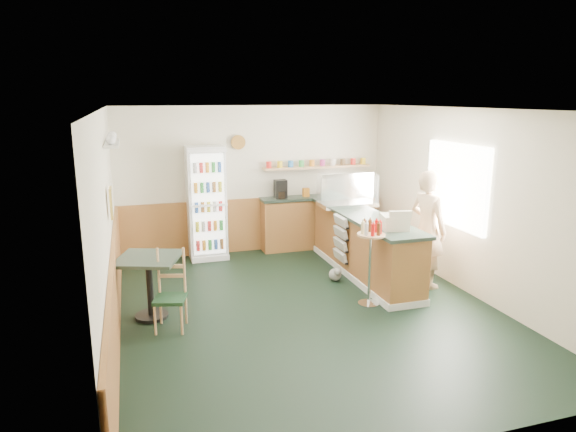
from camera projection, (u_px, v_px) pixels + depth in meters
name	position (u px, v px, depth m)	size (l,w,h in m)	color
ground	(307.00, 309.00, 7.04)	(6.00, 6.00, 0.00)	black
room_envelope	(276.00, 192.00, 7.31)	(5.04, 6.02, 2.72)	beige
service_counter	(364.00, 248.00, 8.33)	(0.68, 3.01, 1.01)	#A17134
back_counter	(317.00, 219.00, 9.87)	(2.24, 0.42, 1.69)	#A17134
drinks_fridge	(207.00, 203.00, 9.10)	(0.67, 0.55, 2.02)	white
display_case	(347.00, 190.00, 8.80)	(0.97, 0.51, 0.55)	silver
cash_register	(394.00, 222.00, 7.29)	(0.35, 0.37, 0.20)	beige
shopkeeper	(428.00, 229.00, 7.75)	(0.60, 0.43, 1.80)	tan
condiment_stand	(371.00, 250.00, 7.04)	(0.38, 0.38, 1.20)	silver
newspaper_rack	(341.00, 239.00, 8.31)	(0.09, 0.47, 0.75)	black
cafe_table	(149.00, 275.00, 6.66)	(0.97, 0.97, 0.84)	black
cafe_chair	(169.00, 287.00, 6.41)	(0.46, 0.47, 1.01)	#16311B
dog_doorstop	(336.00, 274.00, 8.10)	(0.20, 0.26, 0.24)	gray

